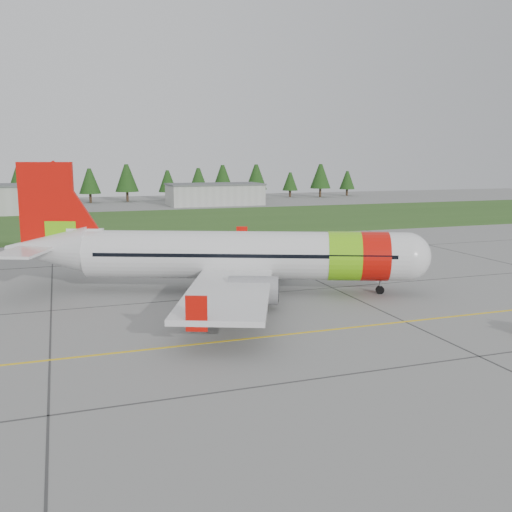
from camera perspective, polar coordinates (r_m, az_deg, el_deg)
name	(u,v)px	position (r m, az deg, el deg)	size (l,w,h in m)	color
ground	(333,377)	(32.83, 7.72, -11.87)	(320.00, 320.00, 0.00)	gray
aircraft	(235,255)	(51.48, -2.15, 0.05)	(36.92, 35.07, 11.73)	silver
grass_strip	(137,223)	(110.69, -11.81, 3.30)	(320.00, 50.00, 0.03)	#30561E
taxi_guideline	(280,335)	(39.69, 2.46, -7.91)	(120.00, 0.25, 0.02)	gold
hangar_east	(215,195)	(150.58, -4.15, 6.12)	(24.00, 12.00, 5.20)	#A8A8A3
treeline	(110,184)	(165.88, -14.42, 7.00)	(160.00, 8.00, 10.00)	#1C3F14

